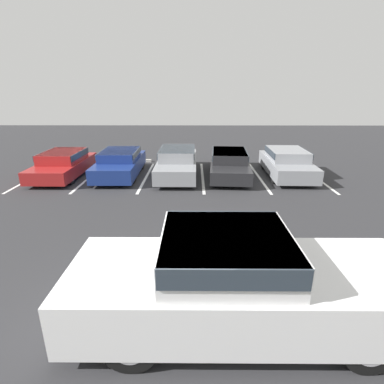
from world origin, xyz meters
name	(u,v)px	position (x,y,z in m)	size (l,w,h in m)	color
ground_plane	(166,313)	(0.00, 0.00, 0.00)	(60.00, 60.00, 0.00)	#2D2D30
stall_stripe_a	(35,176)	(-7.04, 9.11, 0.00)	(0.12, 5.09, 0.01)	white
stall_stripe_b	(91,176)	(-4.39, 9.11, 0.00)	(0.12, 5.09, 0.01)	white
stall_stripe_c	(147,176)	(-1.74, 9.11, 0.00)	(0.12, 5.09, 0.01)	white
stall_stripe_d	(203,176)	(0.92, 9.11, 0.00)	(0.12, 5.09, 0.01)	white
stall_stripe_e	(259,177)	(3.57, 9.11, 0.00)	(0.12, 5.09, 0.01)	white
stall_stripe_f	(315,177)	(6.23, 9.11, 0.00)	(0.12, 5.09, 0.01)	white
pickup_truck	(243,282)	(1.34, -0.27, 0.87)	(5.77, 2.08, 1.76)	white
parked_sedan_a	(63,163)	(-5.63, 9.15, 0.63)	(1.86, 4.22, 1.18)	maroon
parked_sedan_b	(120,162)	(-2.98, 9.28, 0.64)	(1.87, 4.28, 1.20)	navy
parked_sedan_c	(177,161)	(-0.27, 9.37, 0.68)	(1.79, 4.79, 1.28)	gray
parked_sedan_d	(229,162)	(2.19, 9.37, 0.63)	(2.05, 4.77, 1.17)	#232326
parked_sedan_e	(287,162)	(4.90, 9.33, 0.67)	(1.95, 4.35, 1.25)	gray
wheel_stop_curb	(135,161)	(-2.85, 12.10, 0.07)	(1.88, 0.20, 0.14)	#B7B2A8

